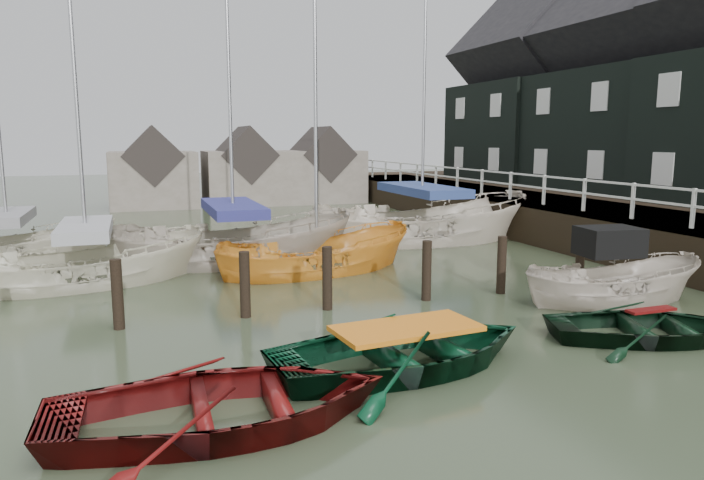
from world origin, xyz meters
name	(u,v)px	position (x,y,z in m)	size (l,w,h in m)	color
ground	(439,346)	(0.00, 0.00, 0.00)	(120.00, 120.00, 0.00)	#323B25
pier	(543,219)	(9.48, 10.00, 0.71)	(3.04, 32.00, 2.70)	black
land_strip	(656,230)	(15.00, 10.00, 0.00)	(14.00, 38.00, 1.50)	black
quay_houses	(695,85)	(14.99, 8.66, 5.68)	(6.52, 28.14, 10.01)	black
mooring_pilings	(331,287)	(-1.11, 3.00, 0.50)	(13.72, 0.22, 1.80)	black
far_sheds	(242,171)	(0.83, 26.00, 1.86)	(14.00, 4.08, 4.39)	#665B51
rowboat_red	(224,427)	(-4.15, -1.99, 0.00)	(3.18, 4.45, 0.92)	#550C0C
rowboat_green	(406,369)	(-1.05, -0.86, 0.00)	(3.23, 4.52, 0.94)	#08311B
rowboat_dkgreen	(649,339)	(3.87, -0.98, 0.00)	(2.65, 3.70, 0.77)	black
motorboat	(611,299)	(5.04, 1.33, 0.10)	(4.46, 2.17, 2.56)	beige
sailboat_a	(89,281)	(-6.30, 7.39, 0.06)	(6.51, 3.55, 10.40)	beige
sailboat_b	(235,261)	(-2.31, 8.92, 0.06)	(7.43, 3.27, 11.66)	#B8AD9D
sailboat_c	(317,271)	(-0.31, 6.90, 0.01)	(6.20, 3.16, 10.60)	orange
sailboat_d	(421,240)	(4.74, 10.63, 0.06)	(8.52, 3.69, 13.31)	beige
sailboat_e	(10,261)	(-8.69, 11.09, 0.06)	(6.23, 2.88, 9.38)	beige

